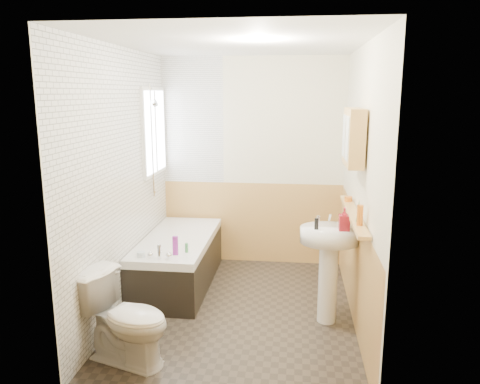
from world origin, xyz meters
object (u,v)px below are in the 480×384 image
Objects in this scene: toilet at (126,319)px; pine_shelf at (353,214)px; bathtub at (178,260)px; sink at (329,255)px; medicine_cabinet at (353,137)px.

toilet is 0.51× the size of pine_shelf.
bathtub is 1.74m from sink.
toilet is 0.72× the size of sink.
bathtub is 1.12× the size of pine_shelf.
bathtub is at bearing 155.56° from sink.
pine_shelf is at bearing 2.09° from sink.
bathtub is at bearing 17.54° from toilet.
pine_shelf is (1.80, 0.87, 0.67)m from toilet.
sink is at bearing -43.22° from toilet.
toilet is 2.11m from pine_shelf.
medicine_cabinet reaches higher than pine_shelf.
sink is at bearing -23.14° from bathtub.
bathtub is 1.53m from toilet.
pine_shelf is (1.77, -0.66, 0.74)m from bathtub.
sink is 1.85× the size of medicine_cabinet.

